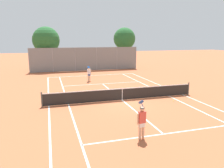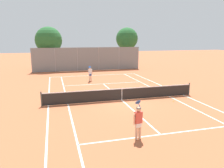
{
  "view_description": "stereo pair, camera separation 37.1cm",
  "coord_description": "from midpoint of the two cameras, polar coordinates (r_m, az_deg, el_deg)",
  "views": [
    {
      "loc": [
        -5.37,
        -15.48,
        4.75
      ],
      "look_at": [
        -0.39,
        1.5,
        1.0
      ],
      "focal_mm": 35.0,
      "sensor_mm": 36.0,
      "label": 1
    },
    {
      "loc": [
        -5.01,
        -15.58,
        4.75
      ],
      "look_at": [
        -0.39,
        1.5,
        1.0
      ],
      "focal_mm": 35.0,
      "sensor_mm": 36.0,
      "label": 2
    }
  ],
  "objects": [
    {
      "name": "tennis_net",
      "position": [
        16.91,
        2.06,
        -2.56
      ],
      "size": [
        12.0,
        0.1,
        1.07
      ],
      "color": "#474C47",
      "rests_on": "ground"
    },
    {
      "name": "back_fence",
      "position": [
        32.42,
        -7.12,
        6.48
      ],
      "size": [
        15.85,
        0.08,
        3.41
      ],
      "color": "gray",
      "rests_on": "ground"
    },
    {
      "name": "tree_behind_right",
      "position": [
        37.43,
        3.11,
        11.61
      ],
      "size": [
        3.64,
        3.64,
        6.45
      ],
      "color": "brown",
      "rests_on": "ground"
    },
    {
      "name": "loose_tennis_ball_1",
      "position": [
        17.3,
        15.19,
        -4.29
      ],
      "size": [
        0.07,
        0.07,
        0.07
      ],
      "primitive_type": "sphere",
      "color": "#D1DB33",
      "rests_on": "ground"
    },
    {
      "name": "player_far_left",
      "position": [
        24.38,
        -6.47,
        2.87
      ],
      "size": [
        0.54,
        0.83,
        1.77
      ],
      "color": "beige",
      "rests_on": "ground"
    },
    {
      "name": "tree_behind_left",
      "position": [
        34.12,
        -17.13,
        10.72
      ],
      "size": [
        3.92,
        3.92,
        6.38
      ],
      "color": "brown",
      "rests_on": "ground"
    },
    {
      "name": "player_near_side",
      "position": [
        10.51,
        6.75,
        -9.44
      ],
      "size": [
        0.59,
        0.79,
        1.77
      ],
      "color": "#D8A884",
      "rests_on": "ground"
    },
    {
      "name": "loose_tennis_ball_0",
      "position": [
        23.95,
        9.32,
        0.44
      ],
      "size": [
        0.07,
        0.07,
        0.07
      ],
      "primitive_type": "sphere",
      "color": "#D1DB33",
      "rests_on": "ground"
    },
    {
      "name": "ground_plane",
      "position": [
        17.05,
        2.05,
        -4.22
      ],
      "size": [
        120.0,
        120.0,
        0.0
      ],
      "primitive_type": "plane",
      "color": "#B25B38"
    },
    {
      "name": "court_line_markings",
      "position": [
        17.05,
        2.05,
        -4.21
      ],
      "size": [
        11.1,
        23.9,
        0.01
      ],
      "color": "silver",
      "rests_on": "ground"
    }
  ]
}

